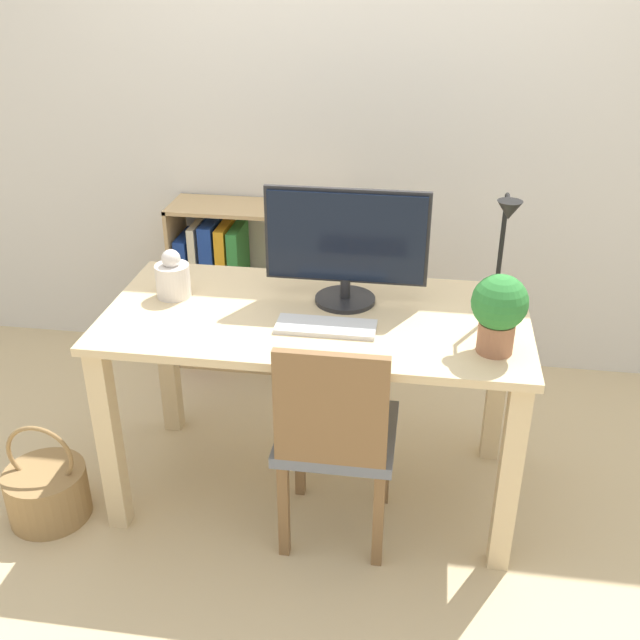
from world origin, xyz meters
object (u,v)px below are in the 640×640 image
object	(u,v)px
keyboard	(326,327)
desk_lamp	(503,248)
vase	(173,278)
potted_plant	(499,309)
bookshelf	(231,289)
chair	(335,434)
monitor	(346,242)
basket	(47,491)

from	to	relation	value
keyboard	desk_lamp	xyz separation A→B (m)	(0.56, 0.13, 0.26)
vase	desk_lamp	world-z (taller)	desk_lamp
potted_plant	bookshelf	distance (m)	1.70
keyboard	chair	size ratio (longest dim) A/B	0.40
chair	potted_plant	bearing A→B (deg)	15.82
monitor	bookshelf	xyz separation A→B (m)	(-0.66, 0.82, -0.60)
potted_plant	basket	bearing A→B (deg)	-175.22
monitor	bookshelf	distance (m)	1.21
vase	bookshelf	size ratio (longest dim) A/B	0.22
potted_plant	bookshelf	xyz separation A→B (m)	(-1.17, 1.11, -0.52)
vase	bookshelf	distance (m)	0.98
chair	basket	xyz separation A→B (m)	(-1.07, -0.04, -0.35)
keyboard	vase	size ratio (longest dim) A/B	1.86
potted_plant	basket	distance (m)	1.76
desk_lamp	chair	xyz separation A→B (m)	(-0.51, -0.29, -0.58)
monitor	desk_lamp	world-z (taller)	desk_lamp
chair	bookshelf	size ratio (longest dim) A/B	1.01
bookshelf	keyboard	bearing A→B (deg)	-59.24
desk_lamp	bookshelf	size ratio (longest dim) A/B	0.54
monitor	potted_plant	distance (m)	0.59
keyboard	chair	world-z (taller)	chair
keyboard	bookshelf	world-z (taller)	bookshelf
keyboard	potted_plant	distance (m)	0.57
keyboard	chair	xyz separation A→B (m)	(0.06, -0.16, -0.32)
monitor	basket	distance (m)	1.44
monitor	chair	bearing A→B (deg)	-87.40
potted_plant	desk_lamp	bearing A→B (deg)	86.72
potted_plant	basket	world-z (taller)	potted_plant
vase	chair	bearing A→B (deg)	-27.50
vase	chair	world-z (taller)	vase
vase	basket	size ratio (longest dim) A/B	0.45
chair	keyboard	bearing A→B (deg)	114.41
monitor	desk_lamp	size ratio (longest dim) A/B	1.29
vase	potted_plant	bearing A→B (deg)	-12.05
keyboard	desk_lamp	bearing A→B (deg)	13.31
monitor	desk_lamp	distance (m)	0.53
monitor	keyboard	world-z (taller)	monitor
chair	bookshelf	xyz separation A→B (m)	(-0.68, 1.20, -0.06)
chair	basket	world-z (taller)	chair
desk_lamp	basket	xyz separation A→B (m)	(-1.57, -0.33, -0.93)
monitor	vase	bearing A→B (deg)	-175.45
keyboard	vase	distance (m)	0.61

